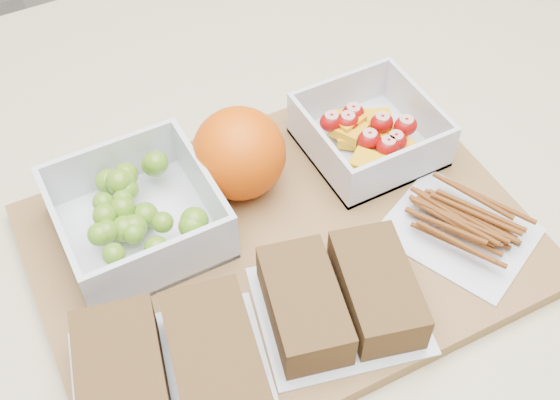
{
  "coord_description": "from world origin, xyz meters",
  "views": [
    {
      "loc": [
        -0.19,
        -0.34,
        1.41
      ],
      "look_at": [
        -0.0,
        0.01,
        0.93
      ],
      "focal_mm": 45.0,
      "sensor_mm": 36.0,
      "label": 1
    }
  ],
  "objects_px": {
    "fruit_container": "(369,134)",
    "sandwich_bag_left": "(170,373)",
    "pretzel_bag": "(462,224)",
    "grape_container": "(138,214)",
    "sandwich_bag_center": "(340,298)",
    "cutting_board": "(284,246)",
    "orange": "(239,153)"
  },
  "relations": [
    {
      "from": "sandwich_bag_left",
      "to": "pretzel_bag",
      "type": "bearing_deg",
      "value": 3.22
    },
    {
      "from": "fruit_container",
      "to": "sandwich_bag_left",
      "type": "relative_size",
      "value": 0.68
    },
    {
      "from": "pretzel_bag",
      "to": "grape_container",
      "type": "bearing_deg",
      "value": 151.48
    },
    {
      "from": "fruit_container",
      "to": "cutting_board",
      "type": "bearing_deg",
      "value": -154.21
    },
    {
      "from": "cutting_board",
      "to": "orange",
      "type": "bearing_deg",
      "value": 94.94
    },
    {
      "from": "fruit_container",
      "to": "pretzel_bag",
      "type": "bearing_deg",
      "value": -82.89
    },
    {
      "from": "fruit_container",
      "to": "sandwich_bag_center",
      "type": "relative_size",
      "value": 0.76
    },
    {
      "from": "sandwich_bag_left",
      "to": "grape_container",
      "type": "bearing_deg",
      "value": 77.92
    },
    {
      "from": "fruit_container",
      "to": "orange",
      "type": "xyz_separation_m",
      "value": [
        -0.13,
        0.02,
        0.02
      ]
    },
    {
      "from": "grape_container",
      "to": "fruit_container",
      "type": "xyz_separation_m",
      "value": [
        0.23,
        -0.01,
        -0.0
      ]
    },
    {
      "from": "cutting_board",
      "to": "pretzel_bag",
      "type": "relative_size",
      "value": 2.78
    },
    {
      "from": "cutting_board",
      "to": "orange",
      "type": "height_order",
      "value": "orange"
    },
    {
      "from": "pretzel_bag",
      "to": "sandwich_bag_left",
      "type": "bearing_deg",
      "value": -176.78
    },
    {
      "from": "orange",
      "to": "sandwich_bag_left",
      "type": "relative_size",
      "value": 0.49
    },
    {
      "from": "sandwich_bag_center",
      "to": "pretzel_bag",
      "type": "xyz_separation_m",
      "value": [
        0.13,
        0.02,
        -0.01
      ]
    },
    {
      "from": "sandwich_bag_left",
      "to": "sandwich_bag_center",
      "type": "relative_size",
      "value": 1.12
    },
    {
      "from": "fruit_container",
      "to": "grape_container",
      "type": "bearing_deg",
      "value": 177.95
    },
    {
      "from": "orange",
      "to": "pretzel_bag",
      "type": "xyz_separation_m",
      "value": [
        0.14,
        -0.14,
        -0.03
      ]
    },
    {
      "from": "pretzel_bag",
      "to": "fruit_container",
      "type": "bearing_deg",
      "value": 97.11
    },
    {
      "from": "fruit_container",
      "to": "sandwich_bag_left",
      "type": "bearing_deg",
      "value": -151.73
    },
    {
      "from": "fruit_container",
      "to": "orange",
      "type": "bearing_deg",
      "value": 173.07
    },
    {
      "from": "fruit_container",
      "to": "pretzel_bag",
      "type": "height_order",
      "value": "fruit_container"
    },
    {
      "from": "grape_container",
      "to": "pretzel_bag",
      "type": "xyz_separation_m",
      "value": [
        0.25,
        -0.13,
        -0.01
      ]
    },
    {
      "from": "cutting_board",
      "to": "pretzel_bag",
      "type": "height_order",
      "value": "pretzel_bag"
    },
    {
      "from": "orange",
      "to": "cutting_board",
      "type": "bearing_deg",
      "value": -86.3
    },
    {
      "from": "pretzel_bag",
      "to": "orange",
      "type": "bearing_deg",
      "value": 135.74
    },
    {
      "from": "cutting_board",
      "to": "fruit_container",
      "type": "bearing_deg",
      "value": 27.02
    },
    {
      "from": "sandwich_bag_left",
      "to": "pretzel_bag",
      "type": "xyz_separation_m",
      "value": [
        0.28,
        0.02,
        -0.01
      ]
    },
    {
      "from": "fruit_container",
      "to": "sandwich_bag_center",
      "type": "bearing_deg",
      "value": -129.63
    },
    {
      "from": "fruit_container",
      "to": "orange",
      "type": "distance_m",
      "value": 0.13
    },
    {
      "from": "grape_container",
      "to": "sandwich_bag_center",
      "type": "bearing_deg",
      "value": -53.61
    },
    {
      "from": "sandwich_bag_left",
      "to": "cutting_board",
      "type": "bearing_deg",
      "value": 30.41
    }
  ]
}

